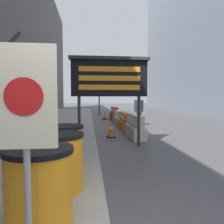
# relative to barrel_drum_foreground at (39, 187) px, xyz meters

# --- Properties ---
(barrel_drum_foreground) EXTENTS (0.80, 0.80, 0.94)m
(barrel_drum_foreground) POSITION_rel_barrel_drum_foreground_xyz_m (0.00, 0.00, 0.00)
(barrel_drum_foreground) COLOR orange
(barrel_drum_foreground) RESTS_ON sidewalk_left
(barrel_drum_middle) EXTENTS (0.80, 0.80, 0.94)m
(barrel_drum_middle) POSITION_rel_barrel_drum_foreground_xyz_m (0.10, 0.99, 0.00)
(barrel_drum_middle) COLOR orange
(barrel_drum_middle) RESTS_ON sidewalk_left
(barrel_drum_back) EXTENTS (0.80, 0.80, 0.94)m
(barrel_drum_back) POSITION_rel_barrel_drum_foreground_xyz_m (0.07, 1.98, 0.00)
(barrel_drum_back) COLOR orange
(barrel_drum_back) RESTS_ON sidewalk_left
(warning_sign) EXTENTS (0.55, 0.08, 1.97)m
(warning_sign) POSITION_rel_barrel_drum_foreground_xyz_m (0.03, -0.59, 0.89)
(warning_sign) COLOR gray
(warning_sign) RESTS_ON sidewalk_left
(message_board) EXTENTS (2.58, 0.36, 2.93)m
(message_board) POSITION_rel_barrel_drum_foreground_xyz_m (1.25, 4.56, 1.66)
(message_board) COLOR #28282B
(message_board) RESTS_ON ground_plane
(jersey_barrier_cream) EXTENTS (0.50, 2.13, 0.93)m
(jersey_barrier_cream) POSITION_rel_barrel_drum_foreground_xyz_m (2.47, 6.28, -0.19)
(jersey_barrier_cream) COLOR beige
(jersey_barrier_cream) RESTS_ON ground_plane
(jersey_barrier_orange_near) EXTENTS (0.57, 2.13, 0.84)m
(jersey_barrier_orange_near) POSITION_rel_barrel_drum_foreground_xyz_m (2.47, 8.62, -0.23)
(jersey_barrier_orange_near) COLOR orange
(jersey_barrier_orange_near) RESTS_ON ground_plane
(jersey_barrier_white) EXTENTS (0.51, 2.11, 0.78)m
(jersey_barrier_white) POSITION_rel_barrel_drum_foreground_xyz_m (2.47, 11.18, -0.25)
(jersey_barrier_white) COLOR silver
(jersey_barrier_white) RESTS_ON ground_plane
(jersey_barrier_red_striped) EXTENTS (0.61, 1.92, 0.92)m
(jersey_barrier_red_striped) POSITION_rel_barrel_drum_foreground_xyz_m (2.47, 13.47, -0.19)
(jersey_barrier_red_striped) COLOR red
(jersey_barrier_red_striped) RESTS_ON ground_plane
(traffic_cone_near) EXTENTS (0.34, 0.34, 0.61)m
(traffic_cone_near) POSITION_rel_barrel_drum_foreground_xyz_m (2.79, 15.46, -0.30)
(traffic_cone_near) COLOR black
(traffic_cone_near) RESTS_ON ground_plane
(traffic_cone_mid) EXTENTS (0.38, 0.38, 0.67)m
(traffic_cone_mid) POSITION_rel_barrel_drum_foreground_xyz_m (1.48, 6.31, -0.27)
(traffic_cone_mid) COLOR black
(traffic_cone_mid) RESTS_ON ground_plane
(traffic_cone_far) EXTENTS (0.33, 0.33, 0.59)m
(traffic_cone_far) POSITION_rel_barrel_drum_foreground_xyz_m (1.75, 13.56, -0.31)
(traffic_cone_far) COLOR black
(traffic_cone_far) RESTS_ON ground_plane
(traffic_light_near_curb) EXTENTS (0.28, 0.45, 3.44)m
(traffic_light_near_curb) POSITION_rel_barrel_drum_foreground_xyz_m (1.54, 17.28, 1.91)
(traffic_light_near_curb) COLOR #2D2D30
(traffic_light_near_curb) RESTS_ON ground_plane
(pedestrian_worker) EXTENTS (0.50, 0.52, 1.72)m
(pedestrian_worker) POSITION_rel_barrel_drum_foreground_xyz_m (3.40, 9.57, 0.41)
(pedestrian_worker) COLOR #333338
(pedestrian_worker) RESTS_ON ground_plane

